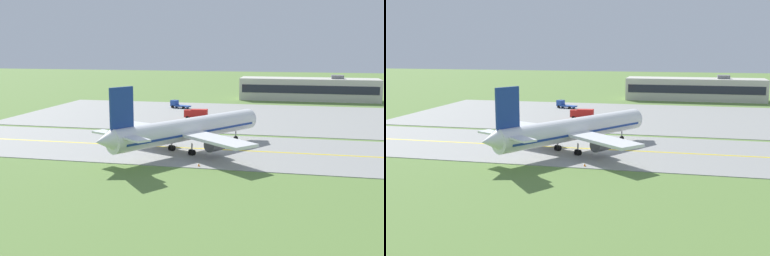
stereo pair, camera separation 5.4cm
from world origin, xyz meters
TOP-DOWN VIEW (x-y plane):
  - ground_plane at (0.00, 0.00)m, footprint 500.00×500.00m
  - taxiway_strip at (0.00, 0.00)m, footprint 240.00×28.00m
  - apron_pad at (10.00, 42.00)m, footprint 140.00×52.00m
  - taxiway_centreline at (0.00, 0.00)m, footprint 220.00×0.60m
  - airplane_lead at (-4.89, -2.84)m, footprint 29.47×35.32m
  - service_truck_baggage at (-11.55, 34.90)m, footprint 6.14×2.71m
  - service_truck_fuel at (-21.55, 54.62)m, footprint 6.70×4.32m
  - terminal_building at (17.25, 85.19)m, footprint 46.62×11.33m
  - traffic_cone_near_edge at (-0.69, -12.88)m, footprint 0.44×0.44m
  - traffic_cone_mid_edge at (-11.71, 13.13)m, footprint 0.44×0.44m

SIDE VIEW (x-z plane):
  - ground_plane at x=0.00m, z-range 0.00..0.00m
  - taxiway_strip at x=0.00m, z-range 0.00..0.10m
  - apron_pad at x=10.00m, z-range 0.00..0.10m
  - taxiway_centreline at x=0.00m, z-range 0.10..0.11m
  - traffic_cone_near_edge at x=-0.69m, z-range 0.00..0.60m
  - traffic_cone_mid_edge at x=-11.71m, z-range 0.00..0.60m
  - service_truck_fuel at x=-21.55m, z-range -0.11..2.48m
  - service_truck_baggage at x=-11.55m, z-range 0.23..2.83m
  - terminal_building at x=17.25m, z-range -0.58..8.16m
  - airplane_lead at x=-4.89m, z-range -2.22..10.48m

